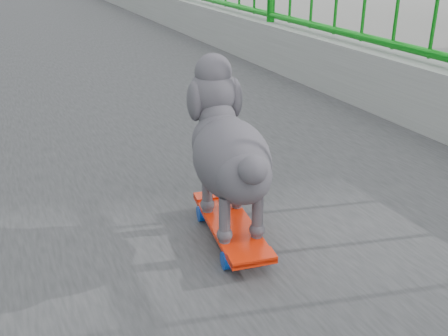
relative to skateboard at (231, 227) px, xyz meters
name	(u,v)px	position (x,y,z in m)	size (l,w,h in m)	color
footbridge	(102,311)	(-0.08, 2.09, -1.83)	(3.00, 24.00, 7.00)	#2D2D2F
railing	(72,50)	(-0.08, 2.09, 0.17)	(3.00, 24.00, 1.42)	gray
skateboard	(231,227)	(0.00, 0.00, 0.00)	(0.19, 0.45, 0.06)	red
poodle	(229,149)	(0.00, 0.03, 0.25)	(0.26, 0.52, 0.43)	#343137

